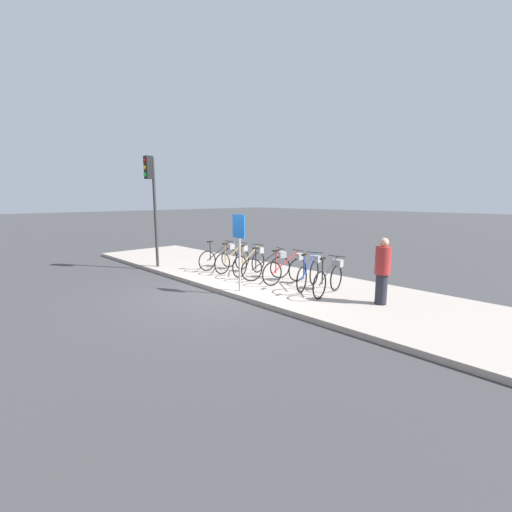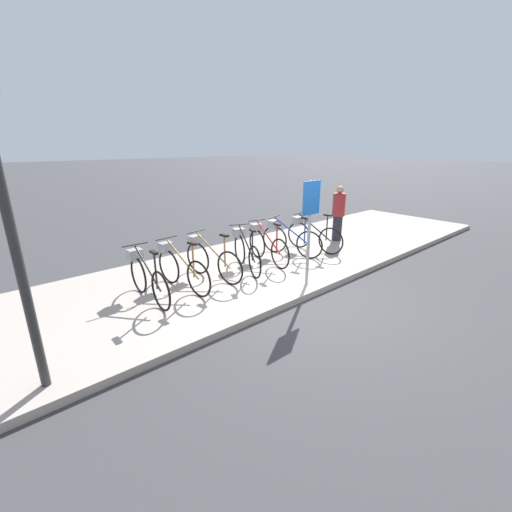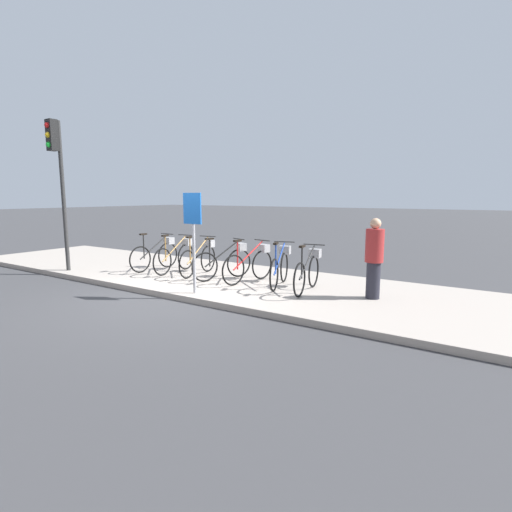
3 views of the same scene
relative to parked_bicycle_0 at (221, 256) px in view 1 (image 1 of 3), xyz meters
name	(u,v)px [view 1 (image 1 of 3)]	position (x,y,z in m)	size (l,w,h in m)	color
ground_plane	(221,294)	(2.18, -1.72, -0.56)	(120.00, 120.00, 0.00)	#38383A
sidewalk	(270,280)	(2.18, 0.13, -0.50)	(16.79, 3.70, 0.12)	#9E9389
parked_bicycle_0	(221,256)	(0.00, 0.00, 0.00)	(0.46, 1.61, 0.99)	black
parked_bicycle_1	(235,258)	(0.67, 0.04, 0.00)	(0.46, 1.60, 0.99)	black
parked_bicycle_2	(251,261)	(1.39, 0.11, 0.00)	(0.46, 1.59, 0.99)	black
parked_bicycle_3	(269,265)	(2.25, 0.03, 0.00)	(0.67, 1.52, 0.99)	black
parked_bicycle_4	(288,268)	(2.91, 0.10, 0.00)	(0.46, 1.59, 0.99)	black
parked_bicycle_5	(310,272)	(3.67, 0.12, 0.00)	(0.60, 1.55, 0.99)	black
parked_bicycle_6	(330,277)	(4.39, 0.00, 0.00)	(0.46, 1.59, 0.99)	black
pedestrian	(382,270)	(5.68, 0.13, 0.35)	(0.34, 0.34, 1.52)	#23232D
traffic_light	(151,189)	(-1.86, -1.48, 2.27)	(0.24, 0.40, 3.77)	#2D2D2D
sign_post	(239,239)	(2.58, -1.43, 0.92)	(0.44, 0.07, 1.99)	#99999E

